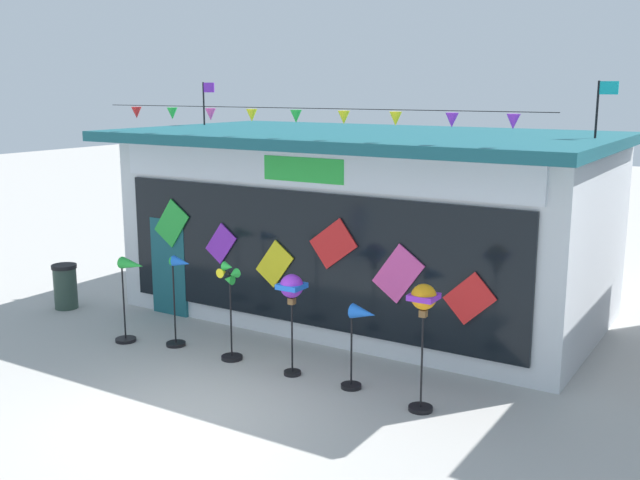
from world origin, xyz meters
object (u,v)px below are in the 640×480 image
Objects in this scene: wind_spinner_left at (179,290)px; wind_spinner_far_right at (423,311)px; kite_shop_building at (368,221)px; wind_spinner_center_right at (292,293)px; wind_spinner_far_left at (130,284)px; wind_spinner_center_left at (229,300)px; wind_spinner_right at (360,330)px; trash_bin at (65,286)px.

wind_spinner_left is 4.83m from wind_spinner_far_right.
kite_shop_building is 5.69× the size of wind_spinner_center_right.
wind_spinner_center_left is at bearing 7.79° from wind_spinner_far_left.
wind_spinner_far_right is (3.04, -3.99, -0.39)m from kite_shop_building.
wind_spinner_right is (2.52, 0.02, -0.09)m from wind_spinner_center_left.
wind_spinner_center_right is 2.36m from wind_spinner_far_right.
wind_spinner_center_left reaches higher than trash_bin.
wind_spinner_far_left is 2.07m from wind_spinner_center_left.
wind_spinner_far_left is 1.17× the size of wind_spinner_right.
kite_shop_building is 4.26m from wind_spinner_left.
wind_spinner_right is 1.44× the size of trash_bin.
wind_spinner_far_right is 8.62m from trash_bin.
wind_spinner_center_right reaches higher than wind_spinner_left.
wind_spinner_left is 3.80m from trash_bin.
wind_spinner_left is 3.69m from wind_spinner_right.
wind_spinner_right is at bearing -63.22° from kite_shop_building.
trash_bin is (-3.72, 0.54, -0.59)m from wind_spinner_left.
wind_spinner_center_right is at bearing -178.70° from wind_spinner_right.
wind_spinner_far_left is at bearing -178.86° from wind_spinner_far_right.
trash_bin is (-7.41, 0.55, -0.50)m from wind_spinner_right.
wind_spinner_left is 0.88× the size of wind_spinner_far_right.
wind_spinner_center_left is at bearing 179.60° from wind_spinner_center_right.
wind_spinner_left is (-1.77, -3.79, -0.83)m from kite_shop_building.
kite_shop_building is 4.95m from wind_spinner_far_left.
wind_spinner_right is at bearing 1.30° from wind_spinner_center_right.
wind_spinner_far_left reaches higher than trash_bin.
kite_shop_building reaches higher than wind_spinner_far_right.
wind_spinner_center_left is at bearing -179.57° from wind_spinner_right.
wind_spinner_far_right reaches higher than trash_bin.
wind_spinner_right is 1.25m from wind_spinner_far_right.
wind_spinner_center_right reaches higher than wind_spinner_far_left.
wind_spinner_right is (3.69, -0.02, -0.09)m from wind_spinner_left.
kite_shop_building is 7.02× the size of wind_spinner_right.
wind_spinner_left is at bearing 177.56° from wind_spinner_far_right.
kite_shop_building is at bearing 64.95° from wind_spinner_left.
wind_spinner_left is at bearing -8.20° from trash_bin.
trash_bin is (-2.84, 0.85, -0.64)m from wind_spinner_far_left.
wind_spinner_right reaches higher than trash_bin.
wind_spinner_center_right reaches higher than trash_bin.
wind_spinner_far_right is at bearing -52.75° from kite_shop_building.
wind_spinner_center_right is at bearing -79.87° from kite_shop_building.
wind_spinner_right is at bearing -0.27° from wind_spinner_left.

